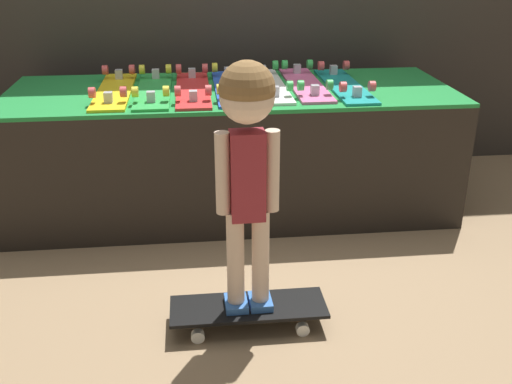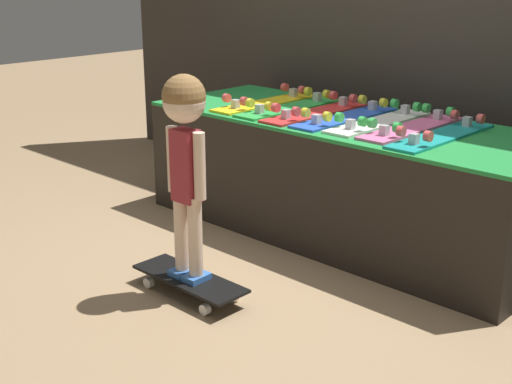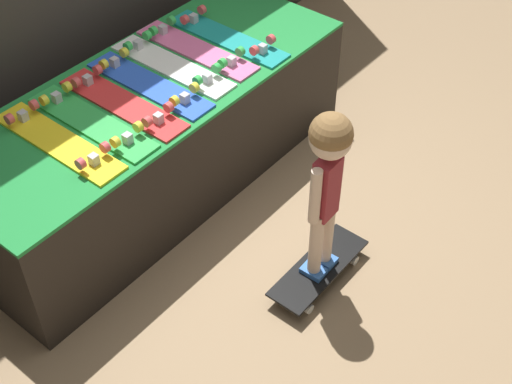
# 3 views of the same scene
# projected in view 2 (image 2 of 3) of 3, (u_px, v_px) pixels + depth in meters

# --- Properties ---
(ground_plane) EXTENTS (16.00, 16.00, 0.00)m
(ground_plane) POSITION_uv_depth(u_px,v_px,m) (286.00, 256.00, 3.87)
(ground_plane) COLOR #9E7F5B
(back_wall) EXTENTS (5.30, 0.10, 2.46)m
(back_wall) POSITION_uv_depth(u_px,v_px,m) (418.00, 12.00, 4.30)
(back_wall) COLOR #332D28
(back_wall) RESTS_ON ground_plane
(display_rack) EXTENTS (2.38, 0.89, 0.68)m
(display_rack) POSITION_uv_depth(u_px,v_px,m) (344.00, 177.00, 4.11)
(display_rack) COLOR black
(display_rack) RESTS_ON ground_plane
(skateboard_yellow_on_rack) EXTENTS (0.18, 0.79, 0.09)m
(skateboard_yellow_on_rack) POSITION_uv_depth(u_px,v_px,m) (266.00, 102.00, 4.39)
(skateboard_yellow_on_rack) COLOR yellow
(skateboard_yellow_on_rack) RESTS_ON display_rack
(skateboard_green_on_rack) EXTENTS (0.18, 0.79, 0.09)m
(skateboard_green_on_rack) POSITION_uv_depth(u_px,v_px,m) (290.00, 106.00, 4.25)
(skateboard_green_on_rack) COLOR green
(skateboard_green_on_rack) RESTS_ON display_rack
(skateboard_red_on_rack) EXTENTS (0.18, 0.79, 0.09)m
(skateboard_red_on_rack) POSITION_uv_depth(u_px,v_px,m) (316.00, 111.00, 4.12)
(skateboard_red_on_rack) COLOR red
(skateboard_red_on_rack) RESTS_ON display_rack
(skateboard_blue_on_rack) EXTENTS (0.18, 0.79, 0.09)m
(skateboard_blue_on_rack) POSITION_uv_depth(u_px,v_px,m) (346.00, 116.00, 3.99)
(skateboard_blue_on_rack) COLOR blue
(skateboard_blue_on_rack) RESTS_ON display_rack
(skateboard_white_on_rack) EXTENTS (0.18, 0.79, 0.09)m
(skateboard_white_on_rack) POSITION_uv_depth(u_px,v_px,m) (379.00, 121.00, 3.88)
(skateboard_white_on_rack) COLOR white
(skateboard_white_on_rack) RESTS_ON display_rack
(skateboard_pink_on_rack) EXTENTS (0.18, 0.79, 0.09)m
(skateboard_pink_on_rack) POSITION_uv_depth(u_px,v_px,m) (412.00, 126.00, 3.75)
(skateboard_pink_on_rack) COLOR pink
(skateboard_pink_on_rack) RESTS_ON display_rack
(skateboard_teal_on_rack) EXTENTS (0.18, 0.79, 0.09)m
(skateboard_teal_on_rack) POSITION_uv_depth(u_px,v_px,m) (442.00, 134.00, 3.58)
(skateboard_teal_on_rack) COLOR teal
(skateboard_teal_on_rack) RESTS_ON display_rack
(skateboard_on_floor) EXTENTS (0.62, 0.21, 0.09)m
(skateboard_on_floor) POSITION_uv_depth(u_px,v_px,m) (190.00, 280.00, 3.40)
(skateboard_on_floor) COLOR black
(skateboard_on_floor) RESTS_ON ground_plane
(child) EXTENTS (0.23, 0.20, 0.97)m
(child) POSITION_uv_depth(u_px,v_px,m) (185.00, 139.00, 3.19)
(child) COLOR #3870C6
(child) RESTS_ON skateboard_on_floor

